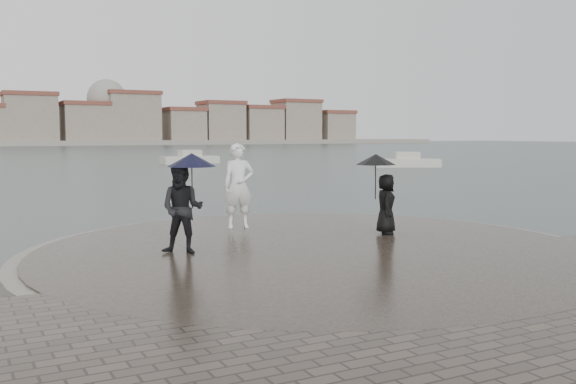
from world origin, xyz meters
TOP-DOWN VIEW (x-y plane):
  - ground at (0.00, 0.00)m, footprint 400.00×400.00m
  - kerb_ring at (0.00, 3.50)m, footprint 12.50×12.50m
  - quay_tip at (0.00, 3.50)m, footprint 11.90×11.90m
  - statue at (-0.32, 6.91)m, footprint 0.91×0.71m
  - visitor_left at (-2.72, 4.17)m, footprint 1.32×1.14m
  - visitor_right at (2.35, 4.33)m, footprint 1.14×1.03m
  - boats at (3.46, 42.19)m, footprint 50.21×30.67m

SIDE VIEW (x-z plane):
  - ground at x=0.00m, z-range 0.00..0.00m
  - kerb_ring at x=0.00m, z-range 0.00..0.32m
  - quay_tip at x=0.00m, z-range 0.00..0.36m
  - boats at x=3.46m, z-range -0.37..1.13m
  - statue at x=-0.32m, z-range 0.36..2.55m
  - visitor_right at x=2.35m, z-range 0.50..2.45m
  - visitor_left at x=-2.72m, z-range 0.46..2.50m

